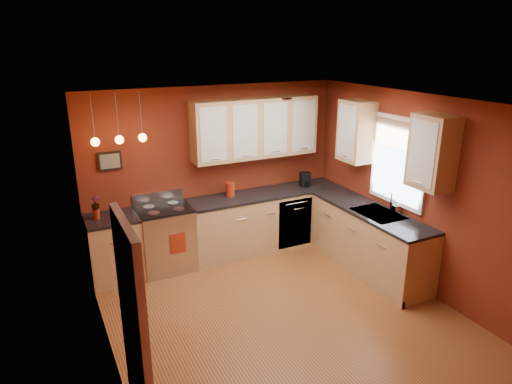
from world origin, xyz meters
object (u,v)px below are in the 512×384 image
gas_range (166,238)px  red_canister (230,189)px  soap_pump (396,207)px  coffee_maker (305,180)px  sink (378,215)px

gas_range → red_canister: 1.22m
gas_range → soap_pump: (2.83, -1.61, 0.55)m
coffee_maker → soap_pump: bearing=-61.8°
gas_range → soap_pump: soap_pump is taller
sink → red_canister: (-1.55, 1.59, 0.13)m
coffee_maker → soap_pump: (0.46, -1.61, -0.02)m
gas_range → coffee_maker: bearing=-0.1°
gas_range → red_canister: size_ratio=5.13×
gas_range → sink: size_ratio=1.59×
soap_pump → coffee_maker: bearing=105.8°
red_canister → soap_pump: red_canister is taller
gas_range → red_canister: (1.07, 0.09, 0.57)m
gas_range → sink: (2.62, -1.50, 0.43)m
gas_range → red_canister: red_canister is taller
sink → coffee_maker: sink is taller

